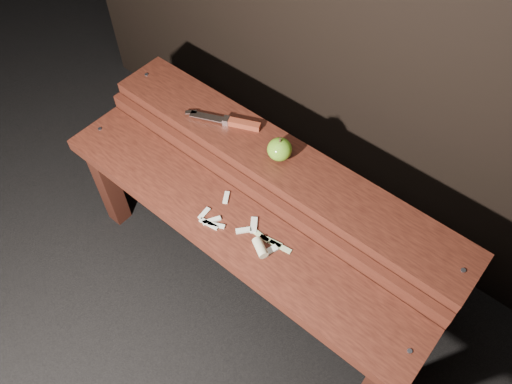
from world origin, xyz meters
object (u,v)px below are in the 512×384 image
Objects in this scene: bench_rear_tier at (279,177)px; knife at (235,122)px; bench_front_tier at (229,238)px; apple at (280,149)px.

knife is (-0.19, 0.02, 0.10)m from bench_rear_tier.
apple is (-0.01, 0.23, 0.18)m from bench_front_tier.
bench_rear_tier is 15.82× the size of apple.
knife is at bearing 127.36° from bench_front_tier.
knife is at bearing 174.28° from bench_rear_tier.
bench_front_tier is 15.82× the size of apple.
knife is (-0.19, 0.25, 0.16)m from bench_front_tier.
bench_front_tier is at bearing -90.00° from bench_rear_tier.
bench_rear_tier is 0.21m from knife.
knife reaches higher than bench_front_tier.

